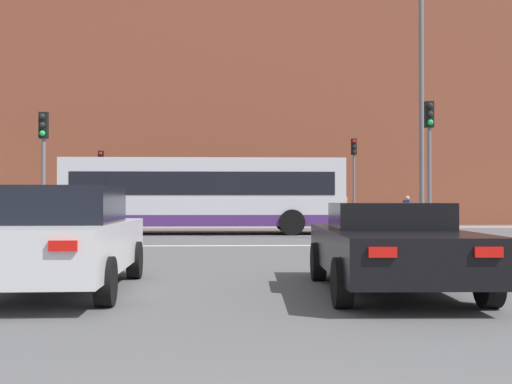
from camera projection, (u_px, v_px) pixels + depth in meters
name	position (u px, v px, depth m)	size (l,w,h in m)	color
stop_line_strip	(232.00, 246.00, 19.05)	(9.43, 0.30, 0.01)	silver
far_pavement	(232.00, 227.00, 31.83)	(70.48, 2.50, 0.01)	gray
brick_civic_building	(216.00, 83.00, 41.74)	(46.69, 14.61, 20.35)	brown
car_saloon_left	(61.00, 238.00, 9.55)	(2.11, 4.83, 1.56)	silver
car_roadster_right	(391.00, 246.00, 9.46)	(2.16, 4.57, 1.31)	black
bus_crossing_lead	(204.00, 194.00, 25.77)	(11.08, 2.70, 3.00)	silver
traffic_light_far_right	(354.00, 168.00, 31.74)	(0.26, 0.31, 4.41)	slate
traffic_light_near_left	(43.00, 155.00, 19.48)	(0.26, 0.31, 4.04)	slate
traffic_light_near_right	(429.00, 149.00, 19.57)	(0.26, 0.31, 4.38)	slate
traffic_light_far_left	(101.00, 176.00, 31.16)	(0.26, 0.31, 3.76)	slate
street_lamp_junction	(414.00, 90.00, 21.18)	(1.76, 0.36, 8.41)	slate
pedestrian_waiting	(407.00, 209.00, 32.97)	(0.43, 0.45, 1.58)	#333851
pedestrian_walking_east	(343.00, 206.00, 32.88)	(0.43, 0.44, 1.79)	black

